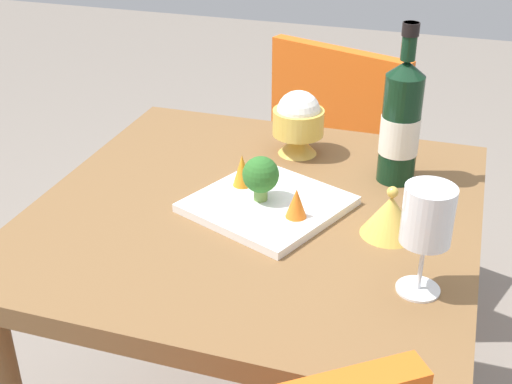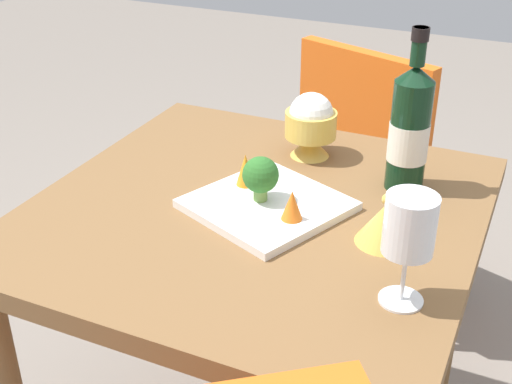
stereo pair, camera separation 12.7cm
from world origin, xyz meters
name	(u,v)px [view 1 (the left image)]	position (x,y,z in m)	size (l,w,h in m)	color
dining_table	(256,248)	(0.00, 0.00, 0.63)	(0.81, 0.81, 0.72)	brown
chair_near_window	(348,153)	(-0.05, -0.70, 0.53)	(0.51, 0.51, 0.85)	orange
wine_bottle	(401,122)	(-0.23, -0.19, 0.85)	(0.08, 0.08, 0.32)	black
wine_glass	(428,218)	(-0.32, 0.17, 0.85)	(0.08, 0.08, 0.18)	white
rice_bowl	(298,122)	(-0.01, -0.25, 0.80)	(0.11, 0.11, 0.14)	gold
rice_bowl_lid	(390,215)	(-0.25, 0.02, 0.76)	(0.10, 0.10, 0.09)	gold
serving_plate	(268,204)	(-0.02, 0.00, 0.73)	(0.33, 0.33, 0.02)	white
broccoli_floret	(261,176)	(-0.01, 0.00, 0.79)	(0.07, 0.07, 0.09)	#729E4C
carrot_garnish_left	(296,203)	(-0.09, 0.04, 0.77)	(0.04, 0.04, 0.06)	orange
carrot_garnish_right	(242,170)	(0.04, -0.04, 0.77)	(0.04, 0.04, 0.06)	orange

